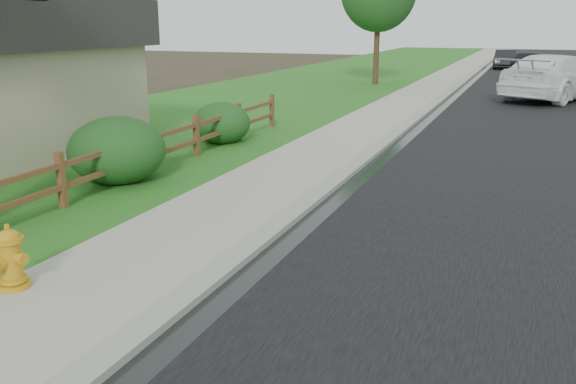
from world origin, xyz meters
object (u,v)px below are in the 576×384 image
at_px(fire_hydrant, 11,259).
at_px(dark_car_mid, 529,63).
at_px(ranch_fence, 104,164).
at_px(white_suv, 556,77).

xyz_separation_m(fire_hydrant, dark_car_mid, (5.42, 35.77, 0.37)).
distance_m(ranch_fence, dark_car_mid, 32.35).
distance_m(white_suv, dark_car_mid, 11.83).
bearing_deg(fire_hydrant, ranch_fence, 114.05).
bearing_deg(ranch_fence, fire_hydrant, -65.95).
distance_m(fire_hydrant, dark_car_mid, 36.18).
height_order(ranch_fence, white_suv, white_suv).
distance_m(fire_hydrant, white_suv, 24.93).
distance_m(ranch_fence, fire_hydrant, 4.66).
height_order(ranch_fence, fire_hydrant, ranch_fence).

